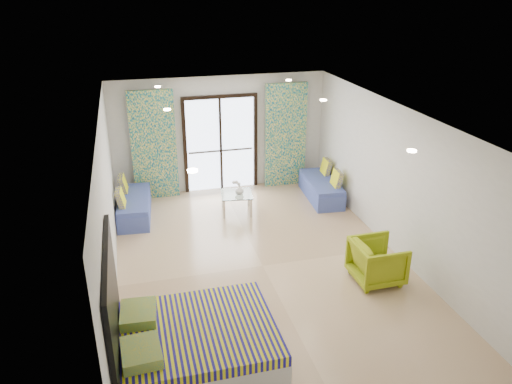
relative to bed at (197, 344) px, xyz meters
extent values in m
cube|color=black|center=(1.48, 5.81, 1.95)|extent=(1.76, 0.08, 0.08)
cube|color=black|center=(0.64, 5.81, 0.81)|extent=(0.08, 0.08, 2.20)
cube|color=black|center=(2.32, 5.81, 0.81)|extent=(0.08, 0.08, 2.20)
cube|color=black|center=(1.48, 5.81, 0.81)|extent=(0.05, 0.06, 2.20)
cube|color=#595451|center=(1.48, 5.83, 0.66)|extent=(1.52, 0.03, 0.04)
cube|color=beige|center=(-0.07, 5.67, 0.96)|extent=(1.00, 0.10, 2.50)
cube|color=beige|center=(3.03, 5.67, 0.96)|extent=(1.00, 0.10, 2.50)
cylinder|color=#FFE0B2|center=(0.08, 0.10, 2.38)|extent=(0.12, 0.12, 0.02)
cylinder|color=#FFE0B2|center=(2.88, 0.10, 2.38)|extent=(0.12, 0.12, 0.02)
cylinder|color=#FFE0B2|center=(0.08, 3.10, 2.38)|extent=(0.12, 0.12, 0.02)
cylinder|color=#FFE0B2|center=(2.88, 3.10, 2.38)|extent=(0.12, 0.12, 0.02)
cylinder|color=#FFE0B2|center=(0.08, 5.10, 2.38)|extent=(0.12, 0.12, 0.02)
cylinder|color=#FFE0B2|center=(2.88, 5.10, 2.38)|extent=(0.12, 0.12, 0.02)
cube|color=black|center=(-0.98, 0.00, 0.76)|extent=(0.06, 2.10, 1.50)
cube|color=silver|center=(-0.99, 1.25, 0.76)|extent=(0.02, 0.10, 0.10)
cube|color=silver|center=(0.03, 0.00, -0.09)|extent=(2.02, 1.62, 0.40)
cube|color=navy|center=(0.03, 0.00, 0.19)|extent=(2.00, 1.65, 0.15)
cube|color=#1C7F6F|center=(-0.70, -0.38, 0.33)|extent=(0.48, 0.58, 0.14)
cube|color=#1C7F6F|center=(-0.70, 0.38, 0.33)|extent=(0.49, 0.59, 0.14)
cube|color=#405099|center=(-0.62, 4.72, -0.11)|extent=(0.77, 1.68, 0.36)
cube|color=#405099|center=(-0.62, 4.72, 0.12)|extent=(0.75, 1.65, 0.09)
cube|color=navy|center=(-0.88, 4.35, 0.33)|extent=(0.21, 0.42, 0.38)
cube|color=navy|center=(-0.82, 5.12, 0.33)|extent=(0.21, 0.42, 0.38)
cube|color=#405099|center=(3.58, 4.64, -0.11)|extent=(0.75, 1.67, 0.36)
cube|color=#405099|center=(3.58, 4.64, 0.12)|extent=(0.74, 1.64, 0.09)
cube|color=navy|center=(3.77, 4.24, 0.32)|extent=(0.21, 0.42, 0.38)
cube|color=navy|center=(3.83, 5.00, 0.32)|extent=(0.21, 0.42, 0.38)
cylinder|color=silver|center=(1.20, 4.15, -0.08)|extent=(0.06, 0.06, 0.43)
cylinder|color=silver|center=(1.76, 4.06, -0.08)|extent=(0.06, 0.06, 0.43)
cylinder|color=silver|center=(1.28, 4.71, -0.08)|extent=(0.06, 0.06, 0.43)
cylinder|color=silver|center=(1.85, 4.63, -0.08)|extent=(0.06, 0.06, 0.43)
cube|color=#8CA59E|center=(1.52, 4.39, 0.13)|extent=(0.75, 0.75, 0.02)
sphere|color=white|center=(1.58, 4.38, 0.37)|extent=(0.07, 0.07, 0.07)
sphere|color=white|center=(1.53, 4.44, 0.39)|extent=(0.07, 0.07, 0.07)
sphere|color=white|center=(1.47, 4.39, 0.41)|extent=(0.07, 0.07, 0.07)
sphere|color=white|center=(1.52, 4.33, 0.43)|extent=(0.07, 0.07, 0.07)
imported|color=white|center=(1.58, 4.34, 0.24)|extent=(0.26, 0.26, 0.19)
imported|color=#92A315|center=(3.20, 1.18, 0.11)|extent=(0.73, 0.78, 0.80)
camera|label=1|loc=(-0.58, -5.23, 4.38)|focal=35.00mm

